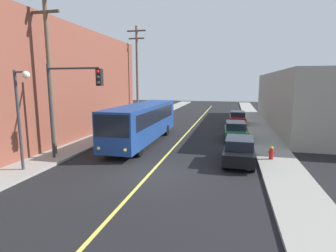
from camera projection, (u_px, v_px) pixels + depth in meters
ground_plane at (148, 175)px, 14.50m from camera, size 120.00×120.00×0.00m
sidewalk_left at (109, 134)px, 25.76m from camera, size 2.50×90.00×0.15m
sidewalk_right at (267, 142)px, 22.41m from camera, size 2.50×90.00×0.15m
lane_stripe_center at (190, 129)px, 28.89m from camera, size 0.16×60.00×0.01m
building_left_brick at (37, 84)px, 24.83m from camera, size 10.00×23.34×9.76m
building_right_warehouse at (325, 100)px, 30.00m from camera, size 12.00×26.14×6.12m
city_bus at (143, 121)px, 22.13m from camera, size 2.59×12.16×3.20m
parked_car_black at (239, 150)px, 16.56m from camera, size 1.95×4.46×1.62m
parked_car_green at (235, 131)px, 23.28m from camera, size 1.95×4.46×1.62m
parked_car_red at (237, 118)px, 31.77m from camera, size 1.89×4.43×1.62m
utility_pole_near at (49, 66)px, 17.47m from camera, size 2.40×0.28×10.79m
utility_pole_mid at (137, 70)px, 33.43m from camera, size 2.40×0.28×11.73m
traffic_signal_left_corner at (71, 94)px, 16.42m from camera, size 3.75×0.48×6.00m
street_lamp_left at (21, 106)px, 14.39m from camera, size 0.98×0.40×5.50m
fire_hydrant at (271, 152)px, 16.96m from camera, size 0.44×0.26×0.84m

